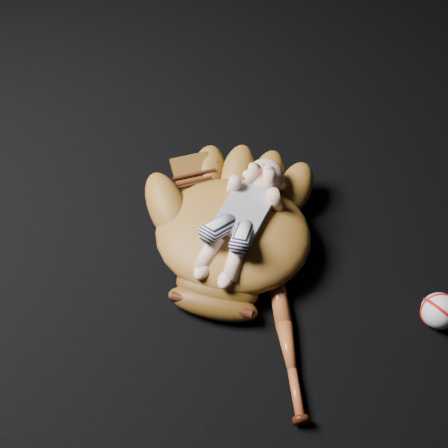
# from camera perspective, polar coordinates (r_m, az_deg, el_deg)

# --- Properties ---
(baseball_glove) EXTENTS (0.55, 0.60, 0.16)m
(baseball_glove) POSITION_cam_1_polar(r_m,az_deg,el_deg) (1.42, 0.84, -0.44)
(baseball_glove) COLOR brown
(baseball_glove) RESTS_ON ground
(newborn_baby) EXTENTS (0.18, 0.36, 0.14)m
(newborn_baby) POSITION_cam_1_polar(r_m,az_deg,el_deg) (1.37, 1.47, 0.47)
(newborn_baby) COLOR beige
(newborn_baby) RESTS_ON baseball_glove
(baseball_bat) EXTENTS (0.25, 0.35, 0.04)m
(baseball_bat) POSITION_cam_1_polar(r_m,az_deg,el_deg) (1.34, 5.66, -9.98)
(baseball_bat) COLOR #9A421D
(baseball_bat) RESTS_ON ground
(baseball) EXTENTS (0.08, 0.08, 0.08)m
(baseball) POSITION_cam_1_polar(r_m,az_deg,el_deg) (1.41, 19.10, -7.51)
(baseball) COLOR silver
(baseball) RESTS_ON ground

